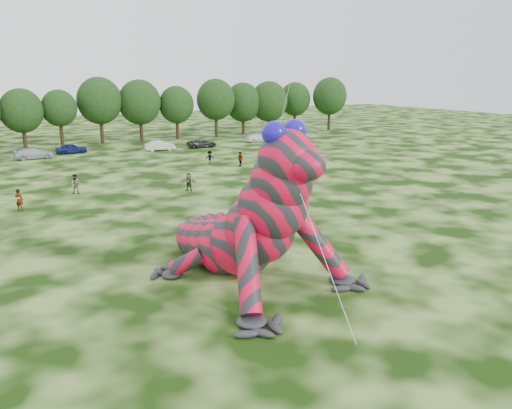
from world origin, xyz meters
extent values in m
plane|color=#16330A|center=(0.00, 0.00, 0.00)|extent=(240.00, 240.00, 0.00)
cylinder|color=silver|center=(11.27, 10.40, 8.93)|extent=(0.02, 0.02, 18.38)
cylinder|color=#382314|center=(9.82, 11.99, 0.12)|extent=(0.08, 0.08, 0.24)
imported|color=#B4B8BF|center=(-4.17, 47.50, 0.72)|extent=(5.06, 2.27, 1.44)
imported|color=#101B52|center=(1.02, 49.89, 0.72)|extent=(4.25, 1.75, 1.44)
imported|color=silver|center=(12.84, 46.40, 0.71)|extent=(4.44, 1.91, 1.42)
imported|color=#272729|center=(19.46, 46.22, 0.63)|extent=(4.68, 2.37, 1.27)
imported|color=white|center=(29.98, 47.56, 0.65)|extent=(4.60, 2.21, 1.29)
imported|color=gray|center=(-3.17, 23.93, 0.94)|extent=(1.14, 1.04, 1.88)
imported|color=gray|center=(-8.34, 20.19, 0.92)|extent=(0.79, 0.77, 1.84)
imported|color=gray|center=(6.54, 20.04, 0.86)|extent=(1.56, 1.39, 1.71)
imported|color=gray|center=(16.98, 29.08, 0.91)|extent=(0.54, 1.10, 1.82)
imported|color=gray|center=(14.40, 32.29, 0.83)|extent=(1.23, 0.99, 1.67)
camera|label=1|loc=(-11.20, -23.91, 10.94)|focal=35.00mm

